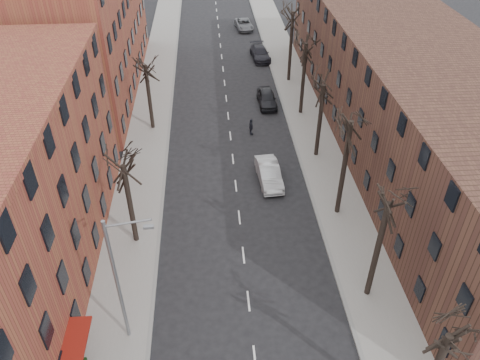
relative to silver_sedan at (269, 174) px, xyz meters
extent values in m
cube|color=gray|center=(-10.81, 10.58, -0.72)|extent=(4.00, 90.00, 0.15)
cube|color=gray|center=(5.19, 10.58, -0.72)|extent=(4.00, 90.00, 0.15)
cube|color=brown|center=(-18.81, 19.58, 6.20)|extent=(12.00, 28.00, 14.00)
cube|color=#4B2E23|center=(13.19, 5.58, 4.20)|extent=(12.00, 50.00, 10.00)
cylinder|color=slate|center=(-10.01, -14.42, 3.70)|extent=(0.20, 0.20, 9.00)
cylinder|color=slate|center=(-8.91, -14.42, 8.00)|extent=(2.39, 0.12, 0.46)
cube|color=slate|center=(-7.91, -14.42, 7.70)|extent=(0.50, 0.22, 0.14)
imported|color=#ADB0B4|center=(0.00, 0.00, 0.00)|extent=(2.05, 4.97, 1.60)
imported|color=black|center=(1.48, 13.74, -0.01)|extent=(1.97, 4.69, 1.58)
imported|color=black|center=(2.13, 26.48, -0.05)|extent=(2.53, 5.36, 1.51)
imported|color=slate|center=(0.99, 38.05, -0.11)|extent=(2.73, 5.13, 1.37)
imported|color=black|center=(-0.79, 7.71, 0.03)|extent=(0.58, 1.03, 1.67)
camera|label=1|loc=(-4.75, -31.38, 22.98)|focal=35.00mm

